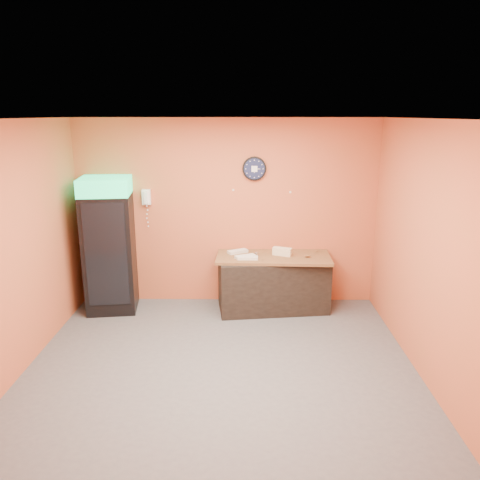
{
  "coord_description": "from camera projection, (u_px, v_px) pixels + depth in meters",
  "views": [
    {
      "loc": [
        0.27,
        -4.92,
        2.85
      ],
      "look_at": [
        0.22,
        0.6,
        1.36
      ],
      "focal_mm": 35.0,
      "sensor_mm": 36.0,
      "label": 1
    }
  ],
  "objects": [
    {
      "name": "sub_roll_stack",
      "position": [
        282.0,
        252.0,
        6.86
      ],
      "size": [
        0.29,
        0.19,
        0.12
      ],
      "rotation": [
        0.0,
        0.0,
        -0.39
      ],
      "color": "beige",
      "rests_on": "butcher_paper"
    },
    {
      "name": "wall_clock",
      "position": [
        254.0,
        169.0,
        6.85
      ],
      "size": [
        0.35,
        0.06,
        0.35
      ],
      "color": "black",
      "rests_on": "back_wall"
    },
    {
      "name": "wrapped_sandwich_mid",
      "position": [
        248.0,
        258.0,
        6.68
      ],
      "size": [
        0.28,
        0.11,
        0.04
      ],
      "primitive_type": "cube",
      "rotation": [
        0.0,
        0.0,
        -0.0
      ],
      "color": "silver",
      "rests_on": "butcher_paper"
    },
    {
      "name": "beverage_cooler",
      "position": [
        108.0,
        247.0,
        6.81
      ],
      "size": [
        0.78,
        0.79,
        1.98
      ],
      "rotation": [
        0.0,
        0.0,
        0.13
      ],
      "color": "black",
      "rests_on": "floor"
    },
    {
      "name": "kitchen_tool",
      "position": [
        257.0,
        254.0,
        6.85
      ],
      "size": [
        0.06,
        0.06,
        0.06
      ],
      "primitive_type": "cylinder",
      "color": "silver",
      "rests_on": "butcher_paper"
    },
    {
      "name": "wall_phone",
      "position": [
        146.0,
        197.0,
        6.95
      ],
      "size": [
        0.12,
        0.11,
        0.23
      ],
      "color": "white",
      "rests_on": "back_wall"
    },
    {
      "name": "wrapped_sandwich_right",
      "position": [
        238.0,
        251.0,
        6.99
      ],
      "size": [
        0.32,
        0.25,
        0.04
      ],
      "primitive_type": "cube",
      "rotation": [
        0.0,
        0.0,
        0.51
      ],
      "color": "silver",
      "rests_on": "butcher_paper"
    },
    {
      "name": "wrapped_sandwich_left",
      "position": [
        245.0,
        257.0,
        6.74
      ],
      "size": [
        0.32,
        0.23,
        0.04
      ],
      "primitive_type": "cube",
      "rotation": [
        0.0,
        0.0,
        0.44
      ],
      "color": "silver",
      "rests_on": "butcher_paper"
    },
    {
      "name": "back_wall",
      "position": [
        227.0,
        213.0,
        7.06
      ],
      "size": [
        4.5,
        0.02,
        2.8
      ],
      "primitive_type": "cube",
      "color": "#C05536",
      "rests_on": "floor"
    },
    {
      "name": "butcher_paper",
      "position": [
        273.0,
        257.0,
        6.86
      ],
      "size": [
        1.69,
        0.8,
        0.04
      ],
      "primitive_type": "cube",
      "rotation": [
        0.0,
        0.0,
        -0.03
      ],
      "color": "brown",
      "rests_on": "prep_counter"
    },
    {
      "name": "right_wall",
      "position": [
        425.0,
        251.0,
        5.1
      ],
      "size": [
        0.02,
        4.0,
        2.8
      ],
      "primitive_type": "cube",
      "color": "#C05536",
      "rests_on": "floor"
    },
    {
      "name": "left_wall",
      "position": [
        16.0,
        250.0,
        5.15
      ],
      "size": [
        0.02,
        4.0,
        2.8
      ],
      "primitive_type": "cube",
      "color": "#C05536",
      "rests_on": "floor"
    },
    {
      "name": "prep_counter",
      "position": [
        273.0,
        284.0,
        6.97
      ],
      "size": [
        1.66,
        0.9,
        0.79
      ],
      "primitive_type": "cube",
      "rotation": [
        0.0,
        0.0,
        0.12
      ],
      "color": "black",
      "rests_on": "floor"
    },
    {
      "name": "ceiling",
      "position": [
        218.0,
        119.0,
        4.76
      ],
      "size": [
        4.5,
        4.0,
        0.02
      ],
      "primitive_type": "cube",
      "color": "white",
      "rests_on": "back_wall"
    },
    {
      "name": "floor",
      "position": [
        221.0,
        364.0,
        5.49
      ],
      "size": [
        4.5,
        4.5,
        0.0
      ],
      "primitive_type": "plane",
      "color": "#47474C",
      "rests_on": "ground"
    }
  ]
}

